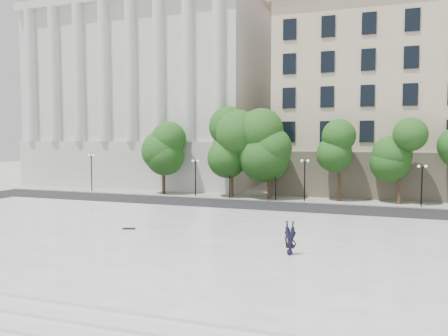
# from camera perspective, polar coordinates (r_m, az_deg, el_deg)

# --- Properties ---
(ground) EXTENTS (160.00, 160.00, 0.00)m
(ground) POSITION_cam_1_polar(r_m,az_deg,el_deg) (25.23, -11.91, -10.95)
(ground) COLOR beige
(ground) RESTS_ON ground
(plaza) EXTENTS (44.00, 22.00, 0.45)m
(plaza) POSITION_cam_1_polar(r_m,az_deg,el_deg) (27.72, -8.73, -9.07)
(plaza) COLOR white
(plaza) RESTS_ON ground
(street) EXTENTS (60.00, 8.00, 0.02)m
(street) POSITION_cam_1_polar(r_m,az_deg,el_deg) (41.41, 0.90, -4.98)
(street) COLOR black
(street) RESTS_ON ground
(far_sidewalk) EXTENTS (60.00, 4.00, 0.12)m
(far_sidewalk) POSITION_cam_1_polar(r_m,az_deg,el_deg) (47.09, 3.13, -3.83)
(far_sidewalk) COLOR #A2A095
(far_sidewalk) RESTS_ON ground
(building_west) EXTENTS (31.50, 27.65, 25.60)m
(building_west) POSITION_cam_1_polar(r_m,az_deg,el_deg) (66.74, -7.75, 9.48)
(building_west) COLOR silver
(building_west) RESTS_ON ground
(building_east) EXTENTS (36.00, 26.15, 23.00)m
(building_east) POSITION_cam_1_polar(r_m,az_deg,el_deg) (60.52, 26.01, 8.02)
(building_east) COLOR beige
(building_east) RESTS_ON ground
(traffic_light_west) EXTENTS (0.51, 1.72, 4.18)m
(traffic_light_west) POSITION_cam_1_polar(r_m,az_deg,el_deg) (45.55, 0.74, 0.49)
(traffic_light_west) COLOR black
(traffic_light_west) RESTS_ON ground
(traffic_light_east) EXTENTS (1.04, 1.71, 4.19)m
(traffic_light_east) POSITION_cam_1_polar(r_m,az_deg,el_deg) (44.28, 6.79, 0.37)
(traffic_light_east) COLOR black
(traffic_light_east) RESTS_ON ground
(person_lying) EXTENTS (0.72, 1.80, 0.48)m
(person_lying) POSITION_cam_1_polar(r_m,az_deg,el_deg) (23.03, 8.64, -10.59)
(person_lying) COLOR black
(person_lying) RESTS_ON plaza
(skateboard) EXTENTS (0.84, 0.49, 0.08)m
(skateboard) POSITION_cam_1_polar(r_m,az_deg,el_deg) (29.63, -12.31, -7.74)
(skateboard) COLOR black
(skateboard) RESTS_ON plaza
(plaza_steps) EXTENTS (44.00, 3.00, 0.30)m
(plaza_steps) POSITION_cam_1_polar(r_m,az_deg,el_deg) (18.47, -26.72, -16.55)
(plaza_steps) COLOR white
(plaza_steps) RESTS_ON ground
(street_trees) EXTENTS (34.30, 4.71, 8.20)m
(street_trees) POSITION_cam_1_polar(r_m,az_deg,el_deg) (44.97, 8.73, 2.65)
(street_trees) COLOR #382619
(street_trees) RESTS_ON ground
(lamp_posts) EXTENTS (36.56, 0.28, 4.52)m
(lamp_posts) POSITION_cam_1_polar(r_m,az_deg,el_deg) (45.60, 2.01, -0.46)
(lamp_posts) COLOR black
(lamp_posts) RESTS_ON ground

